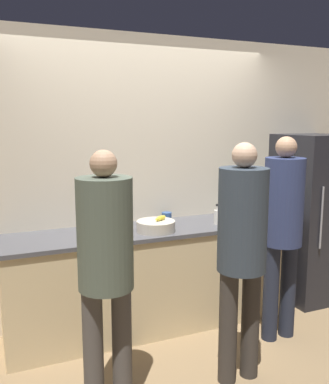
% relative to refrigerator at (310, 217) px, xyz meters
% --- Properties ---
extents(ground_plane, '(14.00, 14.00, 0.00)m').
position_rel_refrigerator_xyz_m(ground_plane, '(-1.72, -0.33, -0.85)').
color(ground_plane, '#8C704C').
extents(wall_back, '(5.20, 0.06, 2.60)m').
position_rel_refrigerator_xyz_m(wall_back, '(-1.72, 0.36, 0.45)').
color(wall_back, beige).
rests_on(wall_back, ground_plane).
extents(counter, '(2.63, 0.66, 0.91)m').
position_rel_refrigerator_xyz_m(counter, '(-1.72, 0.04, -0.40)').
color(counter, beige).
rests_on(counter, ground_plane).
extents(refrigerator, '(0.62, 0.70, 1.70)m').
position_rel_refrigerator_xyz_m(refrigerator, '(0.00, 0.00, 0.00)').
color(refrigerator, '#232328').
rests_on(refrigerator, ground_plane).
extents(person_left, '(0.35, 0.35, 1.67)m').
position_rel_refrigerator_xyz_m(person_left, '(-2.41, -0.88, 0.14)').
color(person_left, '#4C4742').
rests_on(person_left, ground_plane).
extents(person_center, '(0.34, 0.34, 1.70)m').
position_rel_refrigerator_xyz_m(person_center, '(-1.48, -0.97, 0.15)').
color(person_center, '#38332D').
rests_on(person_center, ground_plane).
extents(person_right, '(0.32, 0.32, 1.71)m').
position_rel_refrigerator_xyz_m(person_right, '(-0.84, -0.60, 0.15)').
color(person_right, '#232838').
rests_on(person_right, ground_plane).
extents(fruit_bowl, '(0.33, 0.33, 0.13)m').
position_rel_refrigerator_xyz_m(fruit_bowl, '(-1.76, -0.09, 0.10)').
color(fruit_bowl, beige).
rests_on(fruit_bowl, counter).
extents(utensil_crock, '(0.11, 0.11, 0.31)m').
position_rel_refrigerator_xyz_m(utensil_crock, '(-2.10, 0.14, 0.14)').
color(utensil_crock, '#ADA393').
rests_on(utensil_crock, counter).
extents(bottle_red, '(0.05, 0.05, 0.22)m').
position_rel_refrigerator_xyz_m(bottle_red, '(-2.20, -0.10, 0.14)').
color(bottle_red, red).
rests_on(bottle_red, counter).
extents(bottle_clear, '(0.06, 0.06, 0.18)m').
position_rel_refrigerator_xyz_m(bottle_clear, '(-1.15, -0.07, 0.13)').
color(bottle_clear, silver).
rests_on(bottle_clear, counter).
extents(cup_blue, '(0.09, 0.09, 0.08)m').
position_rel_refrigerator_xyz_m(cup_blue, '(-1.51, 0.24, 0.10)').
color(cup_blue, '#335184').
rests_on(cup_blue, counter).
extents(potted_plant, '(0.16, 0.16, 0.26)m').
position_rel_refrigerator_xyz_m(potted_plant, '(-0.59, 0.11, 0.20)').
color(potted_plant, '#3D3D42').
rests_on(potted_plant, counter).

